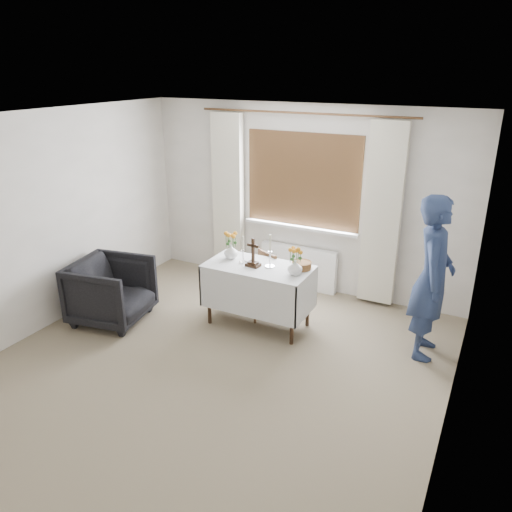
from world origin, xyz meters
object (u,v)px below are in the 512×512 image
(wooden_cross, at_px, (253,252))
(flower_vase_right, at_px, (295,267))
(flower_vase_left, at_px, (231,252))
(altar_table, at_px, (258,296))
(person, at_px, (432,278))
(wooden_chair, at_px, (257,285))
(armchair, at_px, (111,291))

(wooden_cross, height_order, flower_vase_right, wooden_cross)
(flower_vase_left, distance_m, flower_vase_right, 0.88)
(flower_vase_right, bearing_deg, altar_table, 174.90)
(person, xyz_separation_m, flower_vase_right, (-1.41, -0.31, -0.03))
(person, bearing_deg, wooden_chair, 86.41)
(person, xyz_separation_m, flower_vase_left, (-2.29, -0.20, -0.03))
(person, xyz_separation_m, wooden_cross, (-1.94, -0.30, 0.05))
(wooden_chair, xyz_separation_m, flower_vase_right, (0.60, -0.26, 0.45))
(altar_table, relative_size, person, 0.70)
(altar_table, relative_size, flower_vase_left, 7.04)
(wooden_chair, height_order, person, person)
(armchair, xyz_separation_m, flower_vase_left, (1.23, 0.77, 0.46))
(person, bearing_deg, flower_vase_left, 90.04)
(altar_table, xyz_separation_m, wooden_cross, (-0.05, -0.04, 0.55))
(armchair, xyz_separation_m, wooden_cross, (1.58, 0.67, 0.54))
(wooden_chair, relative_size, wooden_cross, 2.36)
(armchair, distance_m, wooden_cross, 1.80)
(altar_table, bearing_deg, person, 8.01)
(wooden_chair, bearing_deg, altar_table, -35.25)
(wooden_chair, distance_m, wooden_cross, 0.59)
(wooden_chair, height_order, wooden_cross, wooden_cross)
(altar_table, distance_m, person, 1.97)
(armchair, relative_size, flower_vase_left, 4.84)
(altar_table, height_order, flower_vase_left, flower_vase_left)
(flower_vase_left, bearing_deg, person, 4.97)
(wooden_chair, xyz_separation_m, wooden_cross, (0.08, -0.25, 0.53))
(armchair, height_order, flower_vase_right, flower_vase_right)
(person, relative_size, flower_vase_right, 10.23)
(altar_table, distance_m, flower_vase_right, 0.67)
(altar_table, distance_m, armchair, 1.78)
(altar_table, xyz_separation_m, flower_vase_right, (0.48, -0.04, 0.47))
(person, bearing_deg, armchair, 100.52)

